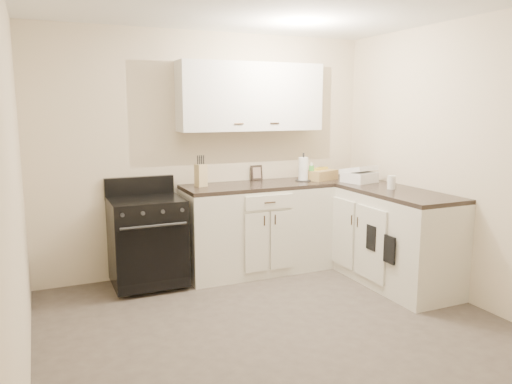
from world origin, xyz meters
name	(u,v)px	position (x,y,z in m)	size (l,w,h in m)	color
floor	(285,334)	(0.00, 0.00, 0.00)	(3.60, 3.60, 0.00)	#473F38
wall_back	(209,154)	(0.00, 1.80, 1.25)	(3.60, 3.60, 0.00)	beige
wall_right	(470,163)	(1.80, 0.00, 1.25)	(3.60, 3.60, 0.00)	beige
wall_left	(14,191)	(-1.80, 0.00, 1.25)	(3.60, 3.60, 0.00)	beige
wall_front	(491,229)	(0.00, -1.80, 1.25)	(3.60, 3.60, 0.00)	beige
base_cabinets_back	(257,229)	(0.43, 1.50, 0.45)	(1.55, 0.60, 0.90)	silver
base_cabinets_right	(377,233)	(1.50, 0.85, 0.45)	(0.60, 1.90, 0.90)	silver
countertop_back	(257,186)	(0.43, 1.50, 0.92)	(1.55, 0.60, 0.04)	black
countertop_right	(379,188)	(1.50, 0.85, 0.92)	(0.60, 1.90, 0.04)	black
upper_cabinets	(251,97)	(0.43, 1.65, 1.84)	(1.55, 0.30, 0.70)	white
stove	(147,241)	(-0.74, 1.48, 0.46)	(0.68, 0.59, 0.83)	black
knife_block	(201,175)	(-0.16, 1.59, 1.05)	(0.10, 0.09, 0.23)	tan
paper_towel	(303,169)	(0.98, 1.50, 1.07)	(0.11, 0.11, 0.26)	white
soap_bottle	(311,173)	(1.08, 1.49, 1.02)	(0.05, 0.05, 0.16)	green
picture_frame	(257,173)	(0.54, 1.76, 1.02)	(0.13, 0.02, 0.16)	black
wicker_basket	(321,175)	(1.21, 1.50, 0.99)	(0.32, 0.21, 0.11)	tan
countertop_grill	(359,177)	(1.48, 1.17, 1.00)	(0.30, 0.28, 0.11)	white
glass_jar	(391,182)	(1.51, 0.67, 1.01)	(0.08, 0.08, 0.13)	silver
oven_mitt_near	(389,250)	(1.18, 0.26, 0.47)	(0.02, 0.15, 0.25)	black
oven_mitt_far	(371,238)	(1.18, 0.52, 0.52)	(0.02, 0.14, 0.24)	black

